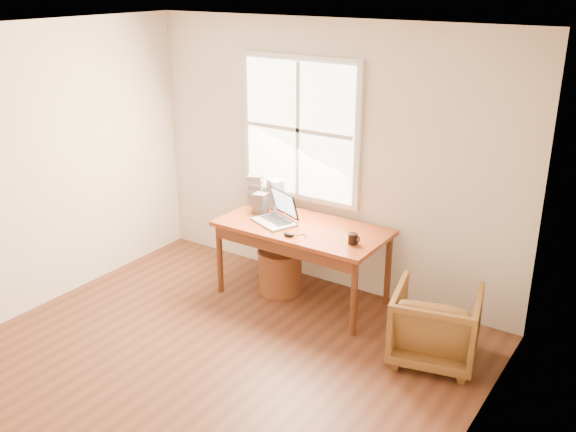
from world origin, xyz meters
name	(u,v)px	position (x,y,z in m)	size (l,w,h in m)	color
room_shell	(177,222)	(-0.02, 0.16, 1.32)	(4.04, 4.54, 2.64)	brown
desk	(303,228)	(0.00, 1.80, 0.73)	(1.60, 0.80, 0.04)	brown
armchair	(436,325)	(1.46, 1.50, 0.31)	(0.67, 0.69, 0.62)	brown
wicker_stool	(280,271)	(-0.26, 1.80, 0.21)	(0.42, 0.42, 0.42)	brown
laptop	(274,208)	(-0.26, 1.71, 0.90)	(0.40, 0.42, 0.30)	#A2A4A9
mouse	(289,234)	(0.03, 1.52, 0.77)	(0.11, 0.06, 0.04)	black
coffee_mug	(353,239)	(0.59, 1.68, 0.80)	(0.09, 0.09, 0.10)	black
cd_stack_a	(276,194)	(-0.50, 2.08, 0.89)	(0.15, 0.13, 0.29)	silver
cd_stack_b	(260,203)	(-0.54, 1.87, 0.85)	(0.13, 0.11, 0.20)	#292A2F
cd_stack_c	(255,190)	(-0.72, 2.04, 0.90)	(0.14, 0.12, 0.31)	#999BA6
cd_stack_d	(283,197)	(-0.46, 2.16, 0.84)	(0.14, 0.13, 0.18)	silver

